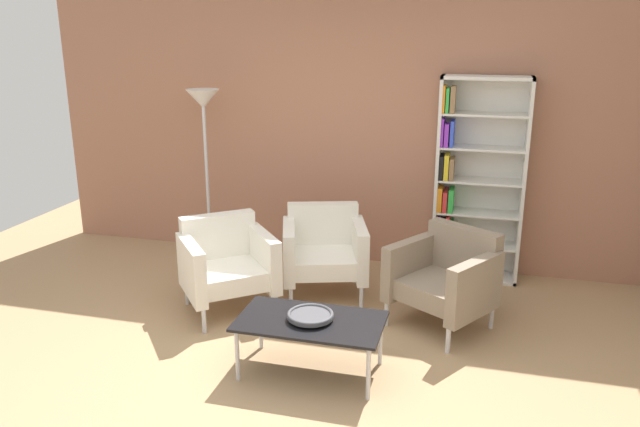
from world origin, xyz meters
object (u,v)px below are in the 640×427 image
(armchair_near_window, at_px, (446,277))
(floor_lamp_torchiere, at_px, (204,120))
(armchair_by_bookshelf, at_px, (324,249))
(coffee_table_low, at_px, (310,324))
(armchair_spare_guest, at_px, (226,263))
(decorative_bowl, at_px, (310,315))
(bookshelf_tall, at_px, (471,183))

(armchair_near_window, xyz_separation_m, floor_lamp_torchiere, (-2.42, 0.85, 1.03))
(armchair_by_bookshelf, height_order, floor_lamp_torchiere, floor_lamp_torchiere)
(coffee_table_low, bearing_deg, armchair_spare_guest, 139.98)
(decorative_bowl, bearing_deg, coffee_table_low, -116.57)
(bookshelf_tall, distance_m, armchair_spare_guest, 2.37)
(decorative_bowl, height_order, armchair_spare_guest, armchair_spare_guest)
(coffee_table_low, relative_size, decorative_bowl, 3.12)
(decorative_bowl, relative_size, armchair_near_window, 0.34)
(decorative_bowl, bearing_deg, bookshelf_tall, 65.24)
(bookshelf_tall, relative_size, armchair_near_window, 2.02)
(bookshelf_tall, distance_m, coffee_table_low, 2.37)
(bookshelf_tall, bearing_deg, armchair_spare_guest, -146.29)
(coffee_table_low, xyz_separation_m, armchair_spare_guest, (-0.96, 0.81, 0.05))
(bookshelf_tall, relative_size, floor_lamp_torchiere, 1.09)
(bookshelf_tall, relative_size, armchair_by_bookshelf, 2.17)
(floor_lamp_torchiere, bearing_deg, coffee_table_low, -49.12)
(armchair_by_bookshelf, relative_size, armchair_spare_guest, 0.92)
(decorative_bowl, xyz_separation_m, armchair_near_window, (0.84, 0.98, -0.02))
(armchair_by_bookshelf, xyz_separation_m, armchair_spare_guest, (-0.71, -0.53, 0.00))
(decorative_bowl, bearing_deg, armchair_near_window, 49.27)
(floor_lamp_torchiere, bearing_deg, armchair_by_bookshelf, -20.29)
(coffee_table_low, bearing_deg, armchair_by_bookshelf, 100.68)
(decorative_bowl, xyz_separation_m, armchair_spare_guest, (-0.96, 0.81, -0.02))
(bookshelf_tall, height_order, armchair_spare_guest, bookshelf_tall)
(armchair_by_bookshelf, bearing_deg, bookshelf_tall, 14.19)
(armchair_by_bookshelf, bearing_deg, floor_lamp_torchiere, 142.06)
(decorative_bowl, bearing_deg, armchair_by_bookshelf, 100.68)
(coffee_table_low, relative_size, armchair_near_window, 1.06)
(armchair_spare_guest, bearing_deg, armchair_near_window, -34.15)
(coffee_table_low, distance_m, floor_lamp_torchiere, 2.65)
(coffee_table_low, height_order, armchair_spare_guest, armchair_spare_guest)
(armchair_spare_guest, height_order, armchair_near_window, same)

